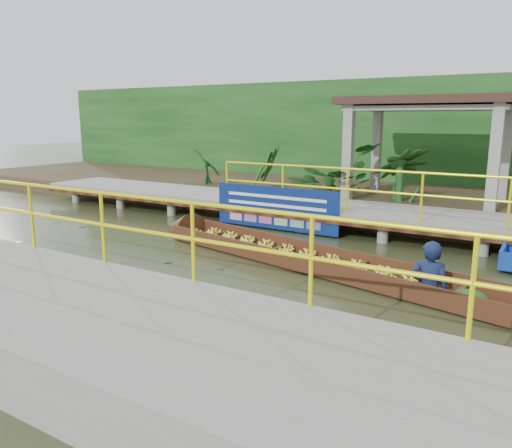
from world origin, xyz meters
The scene contains 9 objects.
ground centered at (0.00, 0.00, 0.00)m, with size 80.00×80.00×0.00m, color #2D3319.
land_strip centered at (0.00, 7.50, 0.23)m, with size 30.00×8.00×0.45m, color #332819.
far_dock centered at (0.02, 3.43, 0.48)m, with size 16.00×2.06×1.66m.
near_dock centered at (1.00, -4.20, 0.30)m, with size 18.00×2.40×1.73m.
pavilion centered at (3.00, 6.30, 2.82)m, with size 4.40×3.00×3.00m.
foliage_backdrop centered at (0.00, 10.00, 2.00)m, with size 30.00×0.80×4.00m, color #123A12.
vendor_boat centered at (2.81, 0.17, 0.23)m, with size 8.67×2.63×1.97m.
blue_banner centered at (0.44, 2.48, 0.56)m, with size 3.26×0.04×1.02m.
tropical_plants centered at (2.25, 5.30, 1.07)m, with size 13.99×0.99×1.24m.
Camera 1 is at (6.18, -7.70, 2.66)m, focal length 35.00 mm.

